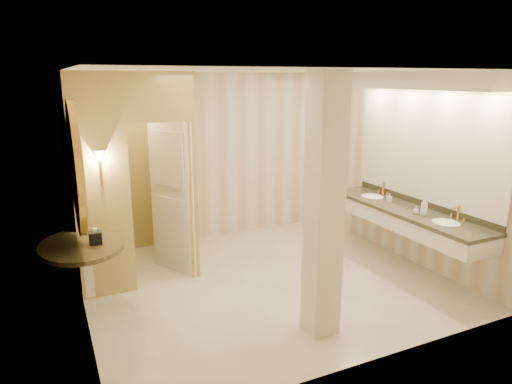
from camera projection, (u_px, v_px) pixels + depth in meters
floor at (266, 281)px, 6.06m from camera, size 4.50×4.50×0.00m
ceiling at (267, 71)px, 5.39m from camera, size 4.50×4.50×0.00m
wall_back at (212, 157)px, 7.48m from camera, size 4.50×0.02×2.70m
wall_front at (369, 228)px, 3.97m from camera, size 4.50×0.02×2.70m
wall_left at (75, 202)px, 4.80m from camera, size 0.02×4.00×2.70m
wall_right at (405, 167)px, 6.65m from camera, size 0.02×4.00×2.70m
toilet_closet at (159, 173)px, 6.10m from camera, size 1.50×1.55×2.70m
wall_sconce at (100, 158)px, 5.22m from camera, size 0.14×0.14×0.42m
vanity at (412, 154)px, 6.12m from camera, size 0.75×2.81×2.09m
console_shelf at (79, 201)px, 4.84m from camera, size 1.11×1.11×2.01m
pillar at (324, 209)px, 4.55m from camera, size 0.31×0.31×2.70m
tissue_box at (96, 238)px, 4.93m from camera, size 0.15×0.15×0.13m
toilet at (106, 239)px, 6.52m from camera, size 0.48×0.78×0.77m
soap_bottle_a at (389, 198)px, 6.58m from camera, size 0.07×0.07×0.13m
soap_bottle_b at (416, 210)px, 6.00m from camera, size 0.10×0.10×0.10m
soap_bottle_c at (424, 207)px, 5.93m from camera, size 0.11×0.11×0.24m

